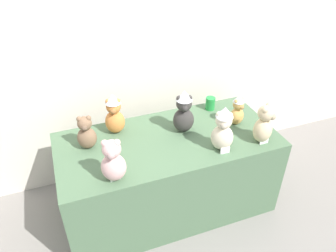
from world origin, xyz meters
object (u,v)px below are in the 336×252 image
at_px(teddy_bear_charcoal, 184,112).
at_px(teddy_bear_mocha, 86,133).
at_px(teddy_bear_ginger, 114,114).
at_px(teddy_bear_blush, 113,162).
at_px(party_cup_green, 210,103).
at_px(display_table, 168,174).
at_px(teddy_bear_sand, 264,125).
at_px(teddy_bear_honey, 238,110).
at_px(teddy_bear_cream, 223,129).

distance_m(teddy_bear_charcoal, teddy_bear_mocha, 0.73).
height_order(teddy_bear_ginger, teddy_bear_mocha, teddy_bear_ginger).
bearing_deg(teddy_bear_ginger, teddy_bear_charcoal, -3.36).
bearing_deg(teddy_bear_blush, party_cup_green, 46.35).
distance_m(teddy_bear_charcoal, party_cup_green, 0.42).
bearing_deg(teddy_bear_mocha, display_table, -0.87).
relative_size(display_table, teddy_bear_blush, 5.33).
distance_m(teddy_bear_sand, party_cup_green, 0.57).
relative_size(teddy_bear_ginger, teddy_bear_blush, 1.06).
height_order(teddy_bear_honey, teddy_bear_charcoal, teddy_bear_charcoal).
distance_m(display_table, teddy_bear_cream, 0.66).
bearing_deg(teddy_bear_mocha, teddy_bear_sand, -6.84).
xyz_separation_m(teddy_bear_charcoal, teddy_bear_blush, (-0.62, -0.34, -0.03)).
relative_size(teddy_bear_charcoal, teddy_bear_sand, 1.14).
bearing_deg(teddy_bear_charcoal, teddy_bear_blush, -136.43).
relative_size(teddy_bear_honey, teddy_bear_cream, 0.75).
relative_size(teddy_bear_honey, teddy_bear_sand, 0.84).
distance_m(teddy_bear_honey, teddy_bear_cream, 0.36).
distance_m(teddy_bear_mocha, party_cup_green, 1.08).
height_order(teddy_bear_charcoal, teddy_bear_mocha, teddy_bear_charcoal).
bearing_deg(teddy_bear_charcoal, display_table, -143.00).
bearing_deg(teddy_bear_honey, teddy_bear_charcoal, 157.38).
xyz_separation_m(teddy_bear_honey, teddy_bear_charcoal, (-0.44, 0.06, 0.05)).
bearing_deg(teddy_bear_mocha, teddy_bear_ginger, 37.31).
distance_m(teddy_bear_sand, teddy_bear_mocha, 1.28).
distance_m(display_table, party_cup_green, 0.70).
distance_m(display_table, teddy_bear_ginger, 0.66).
height_order(display_table, teddy_bear_honey, teddy_bear_honey).
relative_size(teddy_bear_mocha, teddy_bear_blush, 0.86).
distance_m(teddy_bear_ginger, teddy_bear_cream, 0.81).
xyz_separation_m(teddy_bear_honey, teddy_bear_mocha, (-1.16, 0.10, -0.00)).
height_order(display_table, teddy_bear_blush, teddy_bear_blush).
bearing_deg(teddy_bear_cream, teddy_bear_charcoal, 150.00).
bearing_deg(teddy_bear_charcoal, teddy_bear_sand, -18.20).
bearing_deg(teddy_bear_honey, party_cup_green, 93.73).
height_order(teddy_bear_cream, teddy_bear_mocha, teddy_bear_cream).
bearing_deg(teddy_bear_honey, teddy_bear_cream, -152.75).
distance_m(teddy_bear_charcoal, teddy_bear_blush, 0.71).
bearing_deg(teddy_bear_honey, teddy_bear_blush, 179.99).
xyz_separation_m(teddy_bear_mocha, party_cup_green, (1.07, 0.17, -0.07)).
xyz_separation_m(teddy_bear_sand, teddy_bear_mocha, (-1.22, 0.37, -0.02)).
bearing_deg(teddy_bear_sand, display_table, 124.77).
xyz_separation_m(display_table, teddy_bear_blush, (-0.47, -0.28, 0.50)).
xyz_separation_m(teddy_bear_ginger, teddy_bear_sand, (0.99, -0.49, -0.02)).
distance_m(teddy_bear_ginger, teddy_bear_charcoal, 0.52).
height_order(display_table, teddy_bear_charcoal, teddy_bear_charcoal).
relative_size(teddy_bear_sand, teddy_bear_mocha, 1.16).
height_order(teddy_bear_cream, teddy_bear_sand, teddy_bear_cream).
relative_size(display_table, teddy_bear_cream, 4.78).
bearing_deg(party_cup_green, teddy_bear_blush, -149.54).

